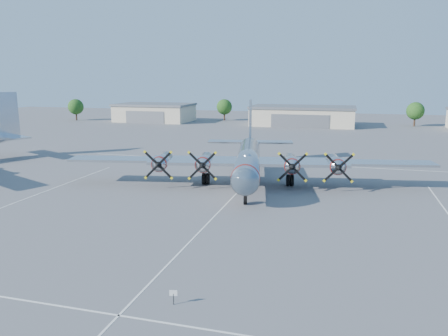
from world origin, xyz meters
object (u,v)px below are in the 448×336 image
(tree_far_west, at_px, (76,107))
(hangar_center, at_px, (303,116))
(tree_west, at_px, (224,107))
(main_bomber_b29, at_px, (248,181))
(info_placard, at_px, (173,295))
(tree_east, at_px, (415,111))
(hangar_west, at_px, (155,112))

(tree_far_west, bearing_deg, hangar_center, 3.24)
(tree_west, bearing_deg, hangar_center, -17.82)
(main_bomber_b29, xyz_separation_m, info_placard, (2.57, -31.79, 0.64))
(tree_west, xyz_separation_m, tree_east, (55.00, -2.00, 0.00))
(hangar_center, xyz_separation_m, tree_west, (-25.00, 8.04, 1.51))
(hangar_west, height_order, main_bomber_b29, hangar_west)
(main_bomber_b29, distance_m, info_placard, 31.90)
(hangar_center, distance_m, tree_east, 30.64)
(hangar_west, distance_m, info_placard, 112.53)
(tree_west, relative_size, main_bomber_b29, 0.15)
(main_bomber_b29, bearing_deg, tree_east, 57.47)
(hangar_center, distance_m, info_placard, 102.03)
(tree_east, distance_m, main_bomber_b29, 82.04)
(hangar_center, bearing_deg, tree_west, 162.18)
(tree_west, bearing_deg, main_bomber_b29, -72.30)
(tree_west, height_order, info_placard, tree_west)
(hangar_center, relative_size, info_placard, 31.47)
(main_bomber_b29, bearing_deg, tree_west, 96.68)
(tree_far_west, distance_m, tree_east, 100.50)
(hangar_center, relative_size, tree_far_west, 4.31)
(tree_west, height_order, tree_east, same)
(hangar_west, xyz_separation_m, info_placard, (47.53, -101.98, -2.07))
(hangar_west, xyz_separation_m, tree_far_west, (-25.00, -3.96, 1.51))
(tree_east, bearing_deg, info_placard, -104.27)
(hangar_center, bearing_deg, tree_east, 11.38)
(hangar_center, height_order, tree_east, tree_east)
(hangar_west, distance_m, tree_far_west, 25.36)
(main_bomber_b29, bearing_deg, tree_far_west, 125.55)
(tree_west, distance_m, info_placard, 113.47)
(main_bomber_b29, height_order, info_placard, main_bomber_b29)
(hangar_west, xyz_separation_m, tree_west, (20.00, 8.04, 1.51))
(tree_east, relative_size, main_bomber_b29, 0.15)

